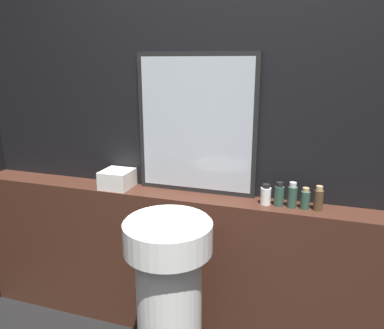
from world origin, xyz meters
The scene contains 10 objects.
wall_back centered at (0.00, 1.64, 1.25)m, with size 8.00×0.06×2.50m.
vanity_counter centered at (0.00, 1.51, 0.44)m, with size 2.91×0.19×0.88m.
pedestal_sink centered at (-0.03, 1.07, 0.51)m, with size 0.40×0.40×0.93m.
mirror centered at (-0.07, 1.59, 1.27)m, with size 0.67×0.03×0.77m.
towel_stack centered at (-0.53, 1.51, 0.93)m, with size 0.17×0.17×0.10m.
shampoo_bottle centered at (0.34, 1.51, 0.93)m, with size 0.05×0.05×0.11m.
conditioner_bottle centered at (0.41, 1.51, 0.94)m, with size 0.05×0.05×0.13m.
lotion_bottle centered at (0.47, 1.51, 0.94)m, with size 0.05×0.05×0.13m.
body_wash_bottle centered at (0.53, 1.51, 0.93)m, with size 0.05×0.05×0.11m.
hand_soap_bottle centered at (0.60, 1.51, 0.94)m, with size 0.05×0.05×0.13m.
Camera 1 is at (0.55, -0.35, 1.60)m, focal length 35.00 mm.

